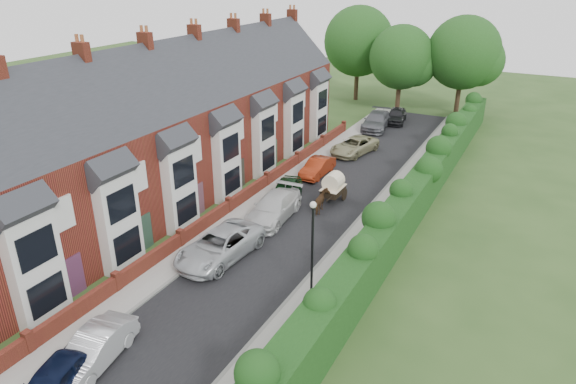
# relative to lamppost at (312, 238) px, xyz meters

# --- Properties ---
(ground) EXTENTS (140.00, 140.00, 0.00)m
(ground) POSITION_rel_lamppost_xyz_m (-3.40, -4.00, -3.30)
(ground) COLOR #2D4C1E
(ground) RESTS_ON ground
(road) EXTENTS (6.00, 58.00, 0.02)m
(road) POSITION_rel_lamppost_xyz_m (-3.90, 7.00, -3.29)
(road) COLOR black
(road) RESTS_ON ground
(pavement_hedge_side) EXTENTS (2.20, 58.00, 0.12)m
(pavement_hedge_side) POSITION_rel_lamppost_xyz_m (0.20, 7.00, -3.24)
(pavement_hedge_side) COLOR #9C9993
(pavement_hedge_side) RESTS_ON ground
(pavement_house_side) EXTENTS (1.70, 58.00, 0.12)m
(pavement_house_side) POSITION_rel_lamppost_xyz_m (-7.75, 7.00, -3.24)
(pavement_house_side) COLOR #9C9993
(pavement_house_side) RESTS_ON ground
(kerb_hedge_side) EXTENTS (0.18, 58.00, 0.13)m
(kerb_hedge_side) POSITION_rel_lamppost_xyz_m (-0.85, 7.00, -3.23)
(kerb_hedge_side) COLOR gray
(kerb_hedge_side) RESTS_ON ground
(kerb_house_side) EXTENTS (0.18, 58.00, 0.13)m
(kerb_house_side) POSITION_rel_lamppost_xyz_m (-6.95, 7.00, -3.23)
(kerb_house_side) COLOR gray
(kerb_house_side) RESTS_ON ground
(hedge) EXTENTS (2.10, 58.00, 2.85)m
(hedge) POSITION_rel_lamppost_xyz_m (2.00, 7.00, -1.70)
(hedge) COLOR black
(hedge) RESTS_ON ground
(terrace_row) EXTENTS (9.05, 40.50, 11.50)m
(terrace_row) POSITION_rel_lamppost_xyz_m (-14.27, 5.98, 1.18)
(terrace_row) COLOR maroon
(terrace_row) RESTS_ON ground
(garden_wall_row) EXTENTS (0.35, 40.35, 1.10)m
(garden_wall_row) POSITION_rel_lamppost_xyz_m (-8.75, 6.00, -2.84)
(garden_wall_row) COLOR maroon
(garden_wall_row) RESTS_ON ground
(lamppost) EXTENTS (0.32, 0.32, 5.16)m
(lamppost) POSITION_rel_lamppost_xyz_m (0.00, 0.00, 0.00)
(lamppost) COLOR black
(lamppost) RESTS_ON ground
(tree_far_left) EXTENTS (7.14, 6.80, 9.29)m
(tree_far_left) POSITION_rel_lamppost_xyz_m (-6.05, 36.08, 2.41)
(tree_far_left) COLOR #332316
(tree_far_left) RESTS_ON ground
(tree_far_right) EXTENTS (7.98, 7.60, 10.31)m
(tree_far_right) POSITION_rel_lamppost_xyz_m (-0.01, 38.08, 3.02)
(tree_far_right) COLOR #332316
(tree_far_right) RESTS_ON ground
(tree_far_back) EXTENTS (8.40, 8.00, 10.82)m
(tree_far_back) POSITION_rel_lamppost_xyz_m (-11.99, 39.08, 3.32)
(tree_far_back) COLOR #332316
(tree_far_back) RESTS_ON ground
(car_navy) EXTENTS (2.74, 4.64, 1.48)m
(car_navy) POSITION_rel_lamppost_xyz_m (-5.70, -10.20, -2.56)
(car_navy) COLOR black
(car_navy) RESTS_ON ground
(car_silver_a) EXTENTS (2.19, 4.49, 1.42)m
(car_silver_a) POSITION_rel_lamppost_xyz_m (-5.83, -8.20, -2.59)
(car_silver_a) COLOR silver
(car_silver_a) RESTS_ON ground
(car_silver_b) EXTENTS (3.07, 5.91, 1.59)m
(car_silver_b) POSITION_rel_lamppost_xyz_m (-6.02, 0.99, -2.50)
(car_silver_b) COLOR silver
(car_silver_b) RESTS_ON ground
(car_white) EXTENTS (2.55, 5.53, 1.57)m
(car_white) POSITION_rel_lamppost_xyz_m (-5.75, 6.60, -2.51)
(car_white) COLOR silver
(car_white) RESTS_ON ground
(car_green) EXTENTS (2.66, 4.51, 1.44)m
(car_green) POSITION_rel_lamppost_xyz_m (-6.37, 9.42, -2.58)
(car_green) COLOR black
(car_green) RESTS_ON ground
(car_red) EXTENTS (1.48, 4.06, 1.33)m
(car_red) POSITION_rel_lamppost_xyz_m (-6.35, 14.61, -2.63)
(car_red) COLOR maroon
(car_red) RESTS_ON ground
(car_beige) EXTENTS (3.38, 5.43, 1.40)m
(car_beige) POSITION_rel_lamppost_xyz_m (-5.62, 20.65, -2.60)
(car_beige) COLOR tan
(car_beige) RESTS_ON ground
(car_grey) EXTENTS (2.96, 5.79, 1.61)m
(car_grey) POSITION_rel_lamppost_xyz_m (-6.33, 28.56, -2.49)
(car_grey) COLOR #5A5B61
(car_grey) RESTS_ON ground
(car_black) EXTENTS (2.47, 4.65, 1.51)m
(car_black) POSITION_rel_lamppost_xyz_m (-5.19, 31.59, -2.54)
(car_black) COLOR black
(car_black) RESTS_ON ground
(horse) EXTENTS (1.15, 1.86, 1.46)m
(horse) POSITION_rel_lamppost_xyz_m (-3.42, 8.90, -2.57)
(horse) COLOR #4C311C
(horse) RESTS_ON ground
(horse_cart) EXTENTS (1.32, 2.91, 2.10)m
(horse_cart) POSITION_rel_lamppost_xyz_m (-3.42, 10.76, -2.10)
(horse_cart) COLOR black
(horse_cart) RESTS_ON ground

